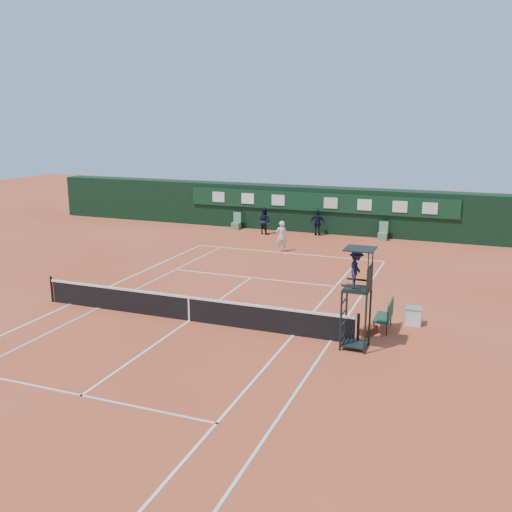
{
  "coord_description": "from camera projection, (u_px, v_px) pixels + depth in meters",
  "views": [
    {
      "loc": [
        9.7,
        -18.09,
        7.48
      ],
      "look_at": [
        0.39,
        6.0,
        1.2
      ],
      "focal_mm": 40.0,
      "sensor_mm": 36.0,
      "label": 1
    }
  ],
  "objects": [
    {
      "name": "linesman_chair_right",
      "position": [
        383.0,
        235.0,
        35.76
      ],
      "size": [
        0.55,
        0.5,
        1.15
      ],
      "color": "#568461",
      "rests_on": "ground"
    },
    {
      "name": "linesman_chair_left",
      "position": [
        236.0,
        224.0,
        39.26
      ],
      "size": [
        0.55,
        0.5,
        1.15
      ],
      "color": "#537F5C",
      "rests_on": "ground"
    },
    {
      "name": "player",
      "position": [
        281.0,
        236.0,
        32.55
      ],
      "size": [
        0.78,
        0.7,
        1.78
      ],
      "primitive_type": "imported",
      "rotation": [
        0.0,
        0.0,
        3.69
      ],
      "color": "silver",
      "rests_on": "ground"
    },
    {
      "name": "ball_kid_right",
      "position": [
        318.0,
        223.0,
        37.0
      ],
      "size": [
        1.0,
        0.43,
        1.69
      ],
      "primitive_type": "imported",
      "rotation": [
        0.0,
        0.0,
        3.12
      ],
      "color": "black",
      "rests_on": "ground"
    },
    {
      "name": "umpire_chair",
      "position": [
        357.0,
        277.0,
        18.46
      ],
      "size": [
        0.96,
        0.95,
        3.42
      ],
      "color": "black",
      "rests_on": "ground"
    },
    {
      "name": "tennis_ball",
      "position": [
        261.0,
        257.0,
        31.38
      ],
      "size": [
        0.07,
        0.07,
        0.07
      ],
      "primitive_type": "sphere",
      "color": "#CAD531",
      "rests_on": "ground"
    },
    {
      "name": "court_lines",
      "position": [
        189.0,
        321.0,
        21.56
      ],
      "size": [
        11.05,
        23.85,
        0.01
      ],
      "color": "white",
      "rests_on": "ground"
    },
    {
      "name": "player_bench",
      "position": [
        386.0,
        314.0,
        20.51
      ],
      "size": [
        0.56,
        1.2,
        1.1
      ],
      "color": "#173B26",
      "rests_on": "ground"
    },
    {
      "name": "ground",
      "position": [
        189.0,
        321.0,
        21.56
      ],
      "size": [
        90.0,
        90.0,
        0.0
      ],
      "primitive_type": "plane",
      "color": "#C8532F",
      "rests_on": "ground"
    },
    {
      "name": "tennis_net",
      "position": [
        189.0,
        308.0,
        21.44
      ],
      "size": [
        12.9,
        0.1,
        1.1
      ],
      "color": "black",
      "rests_on": "ground"
    },
    {
      "name": "ball_kid_left",
      "position": [
        264.0,
        221.0,
        37.49
      ],
      "size": [
        1.04,
        0.94,
        1.76
      ],
      "primitive_type": "imported",
      "rotation": [
        0.0,
        0.0,
        2.76
      ],
      "color": "black",
      "rests_on": "ground"
    },
    {
      "name": "cooler",
      "position": [
        414.0,
        316.0,
        21.14
      ],
      "size": [
        0.57,
        0.57,
        0.65
      ],
      "color": "white",
      "rests_on": "ground"
    },
    {
      "name": "tennis_bag",
      "position": [
        369.0,
        331.0,
        20.18
      ],
      "size": [
        0.57,
        0.78,
        0.27
      ],
      "primitive_type": "cube",
      "rotation": [
        0.0,
        0.0,
        -0.41
      ],
      "color": "black",
      "rests_on": "ground"
    },
    {
      "name": "back_wall",
      "position": [
        319.0,
        209.0,
        38.19
      ],
      "size": [
        40.0,
        1.65,
        3.0
      ],
      "color": "black",
      "rests_on": "ground"
    }
  ]
}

